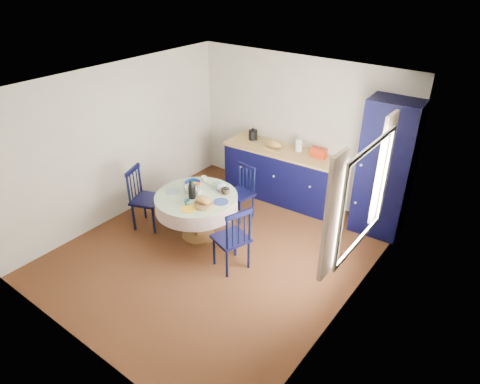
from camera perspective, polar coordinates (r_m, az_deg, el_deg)
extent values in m
plane|color=black|center=(6.47, -3.11, -7.92)|extent=(4.50, 4.50, 0.00)
plane|color=white|center=(5.35, -3.84, 13.96)|extent=(4.50, 4.50, 0.00)
cube|color=beige|center=(7.50, 7.78, 8.26)|extent=(4.00, 0.02, 2.50)
cube|color=beige|center=(7.15, -15.88, 6.32)|extent=(0.02, 4.50, 2.50)
cube|color=beige|center=(4.92, 14.78, -4.53)|extent=(0.02, 4.50, 2.50)
plane|color=white|center=(5.04, 16.47, -0.59)|extent=(0.00, 1.20, 1.20)
cube|color=beige|center=(4.46, 12.25, -3.32)|extent=(0.05, 0.34, 1.45)
cube|color=beige|center=(5.63, 18.54, 2.93)|extent=(0.05, 0.34, 1.45)
cube|color=black|center=(7.64, 5.65, 2.24)|extent=(2.10, 0.74, 0.91)
cube|color=tan|center=(7.44, 5.82, 5.50)|extent=(2.16, 0.78, 0.04)
cube|color=#9A250B|center=(7.23, 10.52, 5.28)|extent=(0.27, 0.16, 0.16)
cube|color=tan|center=(7.44, 4.58, 5.82)|extent=(0.35, 0.26, 0.02)
ellipsoid|color=#B87D47|center=(7.41, 4.60, 6.36)|extent=(0.31, 0.20, 0.13)
cylinder|color=silver|center=(7.38, 7.86, 6.28)|extent=(0.12, 0.12, 0.22)
cube|color=black|center=(6.77, 18.83, 2.86)|extent=(0.79, 0.59, 2.15)
cylinder|color=white|center=(6.57, 15.76, 3.59)|extent=(0.04, 0.02, 0.04)
cylinder|color=white|center=(6.86, 15.04, -1.26)|extent=(0.04, 0.02, 0.04)
cylinder|color=brown|center=(6.78, -5.57, -5.81)|extent=(0.51, 0.51, 0.05)
cylinder|color=brown|center=(6.59, -5.72, -3.36)|extent=(0.11, 0.11, 0.68)
cylinder|color=brown|center=(6.41, -5.87, -0.70)|extent=(1.18, 1.18, 0.03)
cylinder|color=white|center=(6.46, -5.83, -1.43)|extent=(1.24, 1.24, 0.22)
cylinder|color=white|center=(6.40, -5.88, -0.54)|extent=(1.24, 1.24, 0.01)
cylinder|color=#87A9B2|center=(6.54, -9.02, 0.08)|extent=(0.22, 0.22, 0.01)
cylinder|color=gold|center=(6.07, -6.91, -2.26)|extent=(0.22, 0.22, 0.01)
cylinder|color=navy|center=(6.20, -2.55, -1.31)|extent=(0.22, 0.22, 0.01)
cylinder|color=#84AF71|center=(6.67, -2.88, 1.03)|extent=(0.22, 0.22, 0.01)
cylinder|color=gold|center=(6.78, -6.48, 1.34)|extent=(0.22, 0.22, 0.01)
cylinder|color=olive|center=(6.11, -4.85, -1.70)|extent=(0.28, 0.28, 0.05)
ellipsoid|color=#B87D47|center=(6.07, -4.89, -1.05)|extent=(0.26, 0.16, 0.11)
cube|color=silver|center=(6.50, -5.61, 0.23)|extent=(0.10, 0.07, 0.04)
cylinder|color=black|center=(6.86, -11.44, -3.77)|extent=(0.04, 0.04, 0.47)
cylinder|color=black|center=(7.13, -10.16, -2.24)|extent=(0.04, 0.04, 0.47)
cylinder|color=black|center=(7.01, -13.98, -3.31)|extent=(0.04, 0.04, 0.47)
cylinder|color=black|center=(7.28, -12.62, -1.83)|extent=(0.04, 0.04, 0.47)
cube|color=black|center=(6.94, -12.26, -1.00)|extent=(0.57, 0.58, 0.04)
cylinder|color=black|center=(6.77, -14.65, 0.38)|extent=(0.04, 0.04, 0.52)
cylinder|color=black|center=(7.04, -13.22, 1.77)|extent=(0.04, 0.04, 0.52)
cube|color=black|center=(6.80, -14.16, 2.86)|extent=(0.19, 0.40, 0.06)
cylinder|color=black|center=(6.84, -14.28, 0.56)|extent=(0.02, 0.02, 0.43)
cylinder|color=black|center=(6.91, -13.90, 0.94)|extent=(0.02, 0.02, 0.43)
cylinder|color=black|center=(6.99, -13.53, 1.30)|extent=(0.02, 0.02, 0.43)
cylinder|color=black|center=(7.17, -1.90, -1.83)|extent=(0.03, 0.03, 0.42)
cylinder|color=black|center=(6.96, -0.03, -2.81)|extent=(0.03, 0.03, 0.42)
cylinder|color=black|center=(7.35, -0.15, -0.94)|extent=(0.03, 0.03, 0.42)
cylinder|color=black|center=(7.16, 1.72, -1.87)|extent=(0.03, 0.03, 0.42)
cube|color=black|center=(7.04, -0.09, -0.26)|extent=(0.45, 0.44, 0.04)
cylinder|color=black|center=(7.14, -0.05, 2.31)|extent=(0.03, 0.03, 0.46)
cylinder|color=black|center=(6.94, 1.88, 1.44)|extent=(0.03, 0.03, 0.46)
cube|color=black|center=(6.95, 0.92, 3.44)|extent=(0.37, 0.09, 0.06)
cylinder|color=black|center=(7.10, 0.39, 1.97)|extent=(0.02, 0.02, 0.39)
cylinder|color=black|center=(7.05, 0.90, 1.74)|extent=(0.02, 0.02, 0.39)
cylinder|color=black|center=(7.00, 1.42, 1.51)|extent=(0.02, 0.02, 0.39)
cylinder|color=black|center=(6.25, -0.62, -6.77)|extent=(0.04, 0.04, 0.45)
cylinder|color=black|center=(6.10, -3.46, -7.86)|extent=(0.04, 0.04, 0.45)
cylinder|color=black|center=(6.03, 1.15, -8.33)|extent=(0.04, 0.04, 0.45)
cylinder|color=black|center=(5.88, -1.75, -9.51)|extent=(0.04, 0.04, 0.45)
cube|color=black|center=(5.92, -1.19, -6.20)|extent=(0.54, 0.56, 0.04)
cylinder|color=black|center=(5.73, 1.32, -4.47)|extent=(0.04, 0.04, 0.50)
cylinder|color=black|center=(5.56, -1.71, -5.61)|extent=(0.04, 0.04, 0.50)
cube|color=black|center=(5.52, -0.17, -3.05)|extent=(0.17, 0.39, 0.06)
cylinder|color=black|center=(5.70, 0.63, -4.91)|extent=(0.02, 0.02, 0.42)
cylinder|color=black|center=(5.65, -0.17, -5.21)|extent=(0.02, 0.02, 0.42)
cylinder|color=black|center=(5.61, -0.97, -5.52)|extent=(0.02, 0.02, 0.42)
imported|color=silver|center=(6.48, -6.91, 0.39)|extent=(0.13, 0.13, 0.11)
imported|color=#316675|center=(6.14, -7.08, -1.42)|extent=(0.10, 0.10, 0.09)
imported|color=black|center=(6.38, -1.96, 0.09)|extent=(0.13, 0.13, 0.10)
imported|color=silver|center=(6.76, -4.83, 1.73)|extent=(0.10, 0.10, 0.09)
imported|color=navy|center=(6.70, -6.33, 1.20)|extent=(0.22, 0.22, 0.05)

